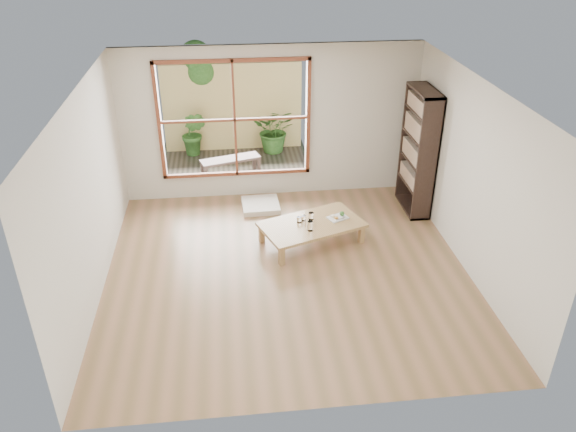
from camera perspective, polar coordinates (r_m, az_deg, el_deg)
The scene contains 15 objects.
ground at distance 7.93m, azimuth -0.10°, elevation -5.53°, with size 5.00×5.00×0.00m, color #9D704E.
low_table at distance 8.43m, azimuth 2.42°, elevation -0.98°, with size 1.69×1.30×0.33m.
floor_cushion at distance 9.52m, azimuth -2.80°, elevation 1.10°, with size 0.61×0.61×0.09m, color beige.
bookshelf at distance 9.34m, azimuth 13.11°, elevation 6.40°, with size 0.33×0.92×2.04m, color #31211B.
glass_tall at distance 8.19m, azimuth 2.28°, elevation -1.02°, with size 0.08×0.08×0.15m, color silver.
glass_mid at distance 8.49m, azimuth 2.36°, elevation -0.00°, with size 0.08×0.08×0.11m, color silver.
glass_short at distance 8.46m, azimuth 1.60°, elevation -0.21°, with size 0.07×0.07×0.08m, color silver.
glass_small at distance 8.41m, azimuth 1.15°, elevation -0.38°, with size 0.07×0.07×0.09m, color silver.
food_tray at distance 8.57m, azimuth 5.15°, elevation -0.07°, with size 0.35×0.31×0.09m.
deck at distance 11.01m, azimuth -5.28°, elevation 4.80°, with size 2.80×2.00×0.05m, color #383228.
garden_bench at distance 10.56m, azimuth -5.87°, elevation 5.55°, with size 1.15×0.63×0.35m.
bamboo_fence at distance 11.62m, azimuth -5.65°, elevation 10.86°, with size 2.80×0.06×1.80m, color tan.
shrub_right at distance 11.56m, azimuth -1.34°, elevation 8.76°, with size 0.84×0.73×0.94m, color #326023.
shrub_left at distance 11.54m, azimuth -9.54°, elevation 8.28°, with size 0.51×0.41×0.92m, color #326023.
garden_tree at distance 11.72m, azimuth -9.28°, elevation 14.49°, with size 1.04×0.85×2.22m.
Camera 1 is at (-0.72, -6.49, 4.50)m, focal length 35.00 mm.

